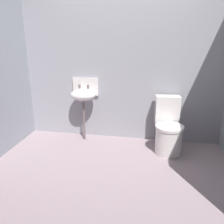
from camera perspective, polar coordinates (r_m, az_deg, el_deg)
The scene contains 4 objects.
ground_plane at distance 3.14m, azimuth -0.92°, elevation -14.48°, with size 3.53×2.56×0.08m, color gray.
wall_back at distance 3.80m, azimuth 2.39°, elevation 10.84°, with size 3.53×0.10×2.35m, color #9897A0.
toilet_near_wall at distance 3.59m, azimuth 13.27°, elevation -4.20°, with size 0.44×0.63×0.78m.
sink at distance 3.79m, azimuth -6.83°, elevation 4.23°, with size 0.42×0.35×0.99m.
Camera 1 is at (0.53, -2.60, 1.64)m, focal length 38.29 mm.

